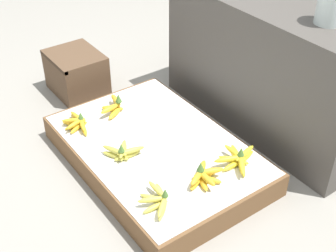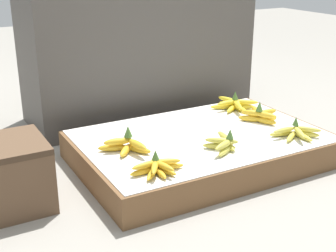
# 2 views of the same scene
# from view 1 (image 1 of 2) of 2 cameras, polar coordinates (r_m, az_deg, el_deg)

# --- Properties ---
(ground_plane) EXTENTS (10.00, 10.00, 0.00)m
(ground_plane) POSITION_cam_1_polar(r_m,az_deg,el_deg) (2.54, -1.40, -4.55)
(ground_plane) COLOR gray
(display_platform) EXTENTS (1.16, 0.77, 0.14)m
(display_platform) POSITION_cam_1_polar(r_m,az_deg,el_deg) (2.50, -1.42, -3.37)
(display_platform) COLOR brown
(display_platform) RESTS_ON ground_plane
(back_vendor_table) EXTENTS (1.32, 0.51, 0.75)m
(back_vendor_table) POSITION_cam_1_polar(r_m,az_deg,el_deg) (2.74, 12.71, 7.23)
(back_vendor_table) COLOR #4C4742
(back_vendor_table) RESTS_ON ground_plane
(wooden_crate) EXTENTS (0.36, 0.31, 0.27)m
(wooden_crate) POSITION_cam_1_polar(r_m,az_deg,el_deg) (3.14, -11.13, 6.38)
(wooden_crate) COLOR brown
(wooden_crate) RESTS_ON ground_plane
(banana_bunch_front_left) EXTENTS (0.23, 0.14, 0.09)m
(banana_bunch_front_left) POSITION_cam_1_polar(r_m,az_deg,el_deg) (2.61, -10.96, 0.38)
(banana_bunch_front_left) COLOR gold
(banana_bunch_front_left) RESTS_ON display_platform
(banana_bunch_front_midleft) EXTENTS (0.15, 0.19, 0.10)m
(banana_bunch_front_midleft) POSITION_cam_1_polar(r_m,az_deg,el_deg) (2.36, -5.59, -3.17)
(banana_bunch_front_midleft) COLOR gold
(banana_bunch_front_midleft) RESTS_ON display_platform
(banana_bunch_front_midright) EXTENTS (0.22, 0.17, 0.09)m
(banana_bunch_front_midright) POSITION_cam_1_polar(r_m,az_deg,el_deg) (2.11, -1.22, -9.00)
(banana_bunch_front_midright) COLOR #DBCC4C
(banana_bunch_front_midright) RESTS_ON display_platform
(banana_bunch_middle_left) EXTENTS (0.20, 0.19, 0.11)m
(banana_bunch_middle_left) POSITION_cam_1_polar(r_m,az_deg,el_deg) (2.71, -6.55, 2.49)
(banana_bunch_middle_left) COLOR gold
(banana_bunch_middle_left) RESTS_ON display_platform
(banana_bunch_middle_midright) EXTENTS (0.19, 0.21, 0.11)m
(banana_bunch_middle_midright) POSITION_cam_1_polar(r_m,az_deg,el_deg) (2.22, 4.32, -6.05)
(banana_bunch_middle_midright) COLOR gold
(banana_bunch_middle_midright) RESTS_ON display_platform
(banana_bunch_back_midright) EXTENTS (0.24, 0.25, 0.10)m
(banana_bunch_back_midright) POSITION_cam_1_polar(r_m,az_deg,el_deg) (2.34, 8.53, -3.97)
(banana_bunch_back_midright) COLOR yellow
(banana_bunch_back_midright) RESTS_ON display_platform
(glass_jar) EXTENTS (0.15, 0.15, 0.18)m
(glass_jar) POSITION_cam_1_polar(r_m,az_deg,el_deg) (2.36, 19.36, 13.79)
(glass_jar) COLOR silver
(glass_jar) RESTS_ON back_vendor_table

